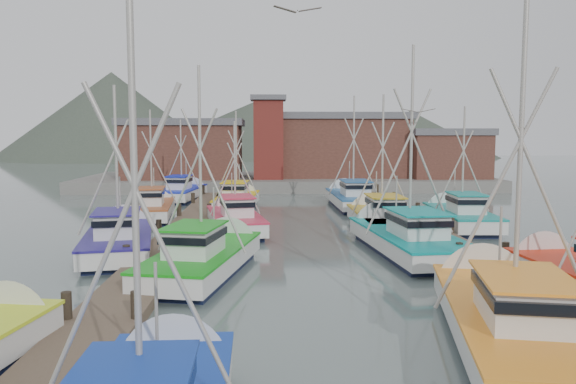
{
  "coord_description": "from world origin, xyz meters",
  "views": [
    {
      "loc": [
        -2.14,
        -25.14,
        5.74
      ],
      "look_at": [
        -0.99,
        5.68,
        2.6
      ],
      "focal_mm": 35.0,
      "sensor_mm": 36.0,
      "label": 1
    }
  ],
  "objects_px": {
    "lookout_tower": "(268,137)",
    "boat_8": "(234,220)",
    "boat_1": "(506,315)",
    "boat_4": "(207,257)",
    "boat_12": "(238,200)"
  },
  "relations": [
    {
      "from": "lookout_tower",
      "to": "boat_12",
      "type": "relative_size",
      "value": 0.96
    },
    {
      "from": "lookout_tower",
      "to": "boat_1",
      "type": "distance_m",
      "value": 43.79
    },
    {
      "from": "boat_4",
      "to": "boat_8",
      "type": "distance_m",
      "value": 10.36
    },
    {
      "from": "boat_1",
      "to": "boat_12",
      "type": "distance_m",
      "value": 29.73
    },
    {
      "from": "boat_1",
      "to": "boat_12",
      "type": "xyz_separation_m",
      "value": [
        -9.01,
        28.33,
        -0.01
      ]
    },
    {
      "from": "lookout_tower",
      "to": "boat_8",
      "type": "relative_size",
      "value": 0.95
    },
    {
      "from": "lookout_tower",
      "to": "boat_4",
      "type": "xyz_separation_m",
      "value": [
        -2.66,
        -35.02,
        -4.87
      ]
    },
    {
      "from": "boat_8",
      "to": "boat_12",
      "type": "bearing_deg",
      "value": 81.28
    },
    {
      "from": "boat_4",
      "to": "boat_12",
      "type": "bearing_deg",
      "value": 101.11
    },
    {
      "from": "boat_12",
      "to": "boat_8",
      "type": "bearing_deg",
      "value": -83.53
    },
    {
      "from": "boat_1",
      "to": "boat_4",
      "type": "height_order",
      "value": "boat_1"
    },
    {
      "from": "boat_4",
      "to": "boat_12",
      "type": "height_order",
      "value": "boat_4"
    },
    {
      "from": "lookout_tower",
      "to": "boat_4",
      "type": "height_order",
      "value": "lookout_tower"
    },
    {
      "from": "boat_4",
      "to": "lookout_tower",
      "type": "bearing_deg",
      "value": 97.42
    },
    {
      "from": "boat_4",
      "to": "boat_12",
      "type": "xyz_separation_m",
      "value": [
        0.23,
        20.33,
        -0.0
      ]
    }
  ]
}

